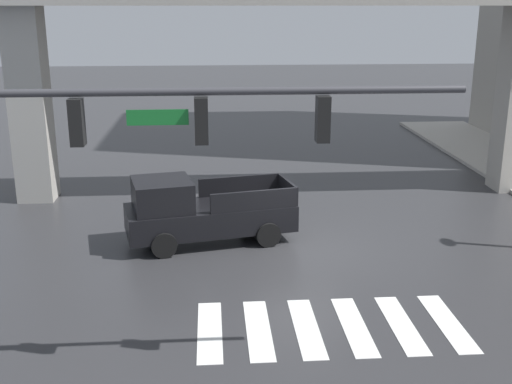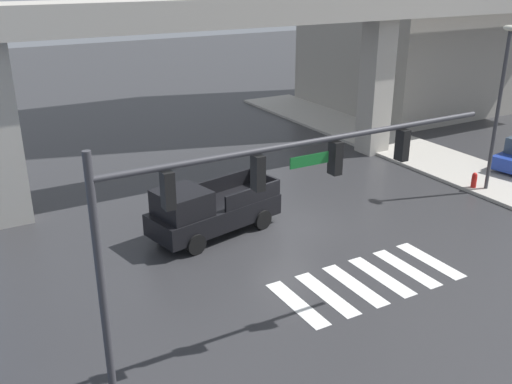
# 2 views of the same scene
# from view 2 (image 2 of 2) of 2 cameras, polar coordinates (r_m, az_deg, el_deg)

# --- Properties ---
(ground_plane) EXTENTS (120.00, 120.00, 0.00)m
(ground_plane) POSITION_cam_2_polar(r_m,az_deg,el_deg) (22.59, 3.08, -3.36)
(ground_plane) COLOR #2D2D30
(crosswalk_stripes) EXTENTS (6.05, 2.80, 0.01)m
(crosswalk_stripes) POSITION_cam_2_polar(r_m,az_deg,el_deg) (19.16, 11.01, -8.62)
(crosswalk_stripes) COLOR silver
(crosswalk_stripes) RESTS_ON ground
(elevated_overpass) EXTENTS (51.02, 2.60, 8.24)m
(elevated_overpass) POSITION_cam_2_polar(r_m,az_deg,el_deg) (25.68, -3.89, 16.14)
(elevated_overpass) COLOR #ADA89E
(elevated_overpass) RESTS_ON ground
(sidewalk_east) EXTENTS (4.00, 36.00, 0.15)m
(sidewalk_east) POSITION_cam_2_polar(r_m,az_deg,el_deg) (30.78, 18.48, 2.58)
(sidewalk_east) COLOR #ADA89E
(sidewalk_east) RESTS_ON ground
(pickup_truck) EXTENTS (5.38, 2.91, 2.08)m
(pickup_truck) POSITION_cam_2_polar(r_m,az_deg,el_deg) (21.49, -4.73, -1.87)
(pickup_truck) COLOR black
(pickup_truck) RESTS_ON ground
(traffic_signal_mast) EXTENTS (10.89, 0.32, 6.20)m
(traffic_signal_mast) POSITION_cam_2_polar(r_m,az_deg,el_deg) (13.26, -0.34, 0.18)
(traffic_signal_mast) COLOR #38383D
(traffic_signal_mast) RESTS_ON ground
(street_lamp_near_corner) EXTENTS (0.44, 0.70, 7.24)m
(street_lamp_near_corner) POSITION_cam_2_polar(r_m,az_deg,el_deg) (26.73, 23.08, 9.20)
(street_lamp_near_corner) COLOR #38383D
(street_lamp_near_corner) RESTS_ON ground
(fire_hydrant) EXTENTS (0.24, 0.24, 0.85)m
(fire_hydrant) POSITION_cam_2_polar(r_m,az_deg,el_deg) (27.71, 20.76, 0.99)
(fire_hydrant) COLOR red
(fire_hydrant) RESTS_ON ground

